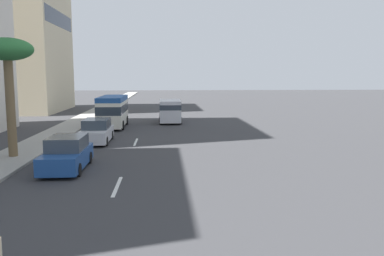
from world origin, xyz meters
name	(u,v)px	position (x,y,z in m)	size (l,w,h in m)	color
ground_plane	(140,132)	(31.50, 0.00, 0.00)	(198.00, 198.00, 0.00)	#38383A
sidewalk_right	(59,132)	(31.50, 6.69, 0.07)	(162.00, 2.81, 0.15)	#9E9B93
lane_stripe_mid	(117,186)	(14.81, 0.00, 0.01)	(3.20, 0.16, 0.01)	silver
lane_stripe_far	(136,142)	(26.54, 0.00, 0.01)	(3.20, 0.16, 0.01)	silver
minibus_lead	(113,110)	(35.15, 2.66, 1.59)	(6.84, 2.32, 2.89)	silver
van_third	(170,110)	(38.66, -2.69, 1.32)	(5.21, 2.23, 2.29)	silver
car_fourth	(67,154)	(18.21, 2.91, 0.80)	(4.65, 1.93, 1.70)	#1E478C
car_fifth	(97,132)	(26.58, 2.78, 0.79)	(4.62, 1.95, 1.68)	silver
palm_tree	(8,56)	(21.18, 6.68, 5.86)	(2.85, 2.85, 6.74)	brown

